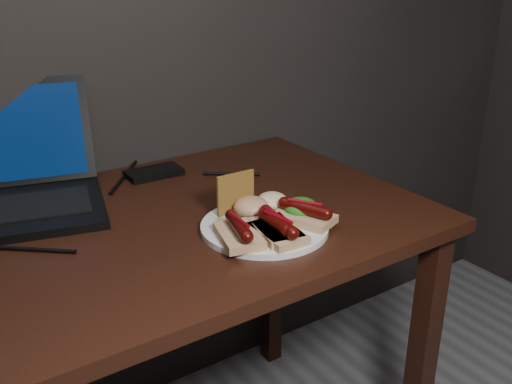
% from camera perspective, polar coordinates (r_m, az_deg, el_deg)
% --- Properties ---
extents(desk, '(1.40, 0.70, 0.75)m').
position_cam_1_polar(desk, '(1.17, -16.21, -8.59)').
color(desk, black).
rests_on(desk, ground).
extents(laptop, '(0.44, 0.43, 0.25)m').
position_cam_1_polar(laptop, '(1.32, -23.42, 0.85)').
color(laptop, black).
rests_on(laptop, desk).
extents(hard_drive, '(0.13, 0.08, 0.02)m').
position_cam_1_polar(hard_drive, '(1.42, -10.18, 1.92)').
color(hard_drive, black).
rests_on(hard_drive, desk).
extents(desk_cables, '(0.91, 0.41, 0.01)m').
position_cam_1_polar(desk_cables, '(1.25, -18.34, -2.04)').
color(desk_cables, black).
rests_on(desk_cables, desk).
extents(plate, '(0.27, 0.27, 0.01)m').
position_cam_1_polar(plate, '(1.12, 0.86, -3.51)').
color(plate, silver).
rests_on(plate, desk).
extents(bread_sausage_left, '(0.10, 0.13, 0.04)m').
position_cam_1_polar(bread_sausage_left, '(1.05, -1.73, -3.96)').
color(bread_sausage_left, tan).
rests_on(bread_sausage_left, plate).
extents(bread_sausage_center, '(0.09, 0.13, 0.04)m').
position_cam_1_polar(bread_sausage_center, '(1.07, 2.00, -3.42)').
color(bread_sausage_center, tan).
rests_on(bread_sausage_center, plate).
extents(bread_sausage_right, '(0.11, 0.13, 0.04)m').
position_cam_1_polar(bread_sausage_right, '(1.13, 4.89, -2.17)').
color(bread_sausage_right, tan).
rests_on(bread_sausage_right, plate).
extents(bread_sausage_extra, '(0.07, 0.12, 0.04)m').
position_cam_1_polar(bread_sausage_extra, '(1.06, 2.18, -3.72)').
color(bread_sausage_extra, tan).
rests_on(bread_sausage_extra, plate).
extents(crispbread, '(0.08, 0.01, 0.08)m').
position_cam_1_polar(crispbread, '(1.15, -2.05, -0.09)').
color(crispbread, '#A9822E').
rests_on(crispbread, plate).
extents(salad_greens, '(0.07, 0.07, 0.04)m').
position_cam_1_polar(salad_greens, '(1.15, 4.52, -1.57)').
color(salad_greens, '#125010').
rests_on(salad_greens, plate).
extents(salsa_mound, '(0.07, 0.07, 0.04)m').
position_cam_1_polar(salsa_mound, '(1.15, -0.48, -1.48)').
color(salsa_mound, maroon).
rests_on(salsa_mound, plate).
extents(coleslaw_mound, '(0.06, 0.06, 0.04)m').
position_cam_1_polar(coleslaw_mound, '(1.18, 1.62, -0.90)').
color(coleslaw_mound, white).
rests_on(coleslaw_mound, plate).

